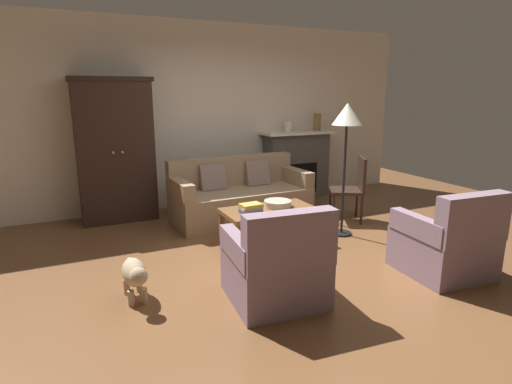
{
  "coord_description": "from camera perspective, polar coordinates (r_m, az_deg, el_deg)",
  "views": [
    {
      "loc": [
        -2.08,
        -3.77,
        1.78
      ],
      "look_at": [
        0.08,
        0.81,
        0.55
      ],
      "focal_mm": 29.24,
      "sensor_mm": 36.0,
      "label": 1
    }
  ],
  "objects": [
    {
      "name": "floor_lamp",
      "position": [
        5.18,
        12.32,
        9.33
      ],
      "size": [
        0.36,
        0.36,
        1.64
      ],
      "color": "black",
      "rests_on": "ground"
    },
    {
      "name": "side_chair_wooden",
      "position": [
        5.93,
        13.12,
        0.95
      ],
      "size": [
        0.6,
        0.6,
        0.9
      ],
      "color": "black",
      "rests_on": "ground"
    },
    {
      "name": "coffee_table",
      "position": [
        4.96,
        1.83,
        -2.92
      ],
      "size": [
        1.1,
        0.6,
        0.42
      ],
      "color": "brown",
      "rests_on": "ground"
    },
    {
      "name": "armoire",
      "position": [
        6.08,
        -18.72,
        5.43
      ],
      "size": [
        1.06,
        0.57,
        1.96
      ],
      "color": "black",
      "rests_on": "ground"
    },
    {
      "name": "fruit_bowl",
      "position": [
        5.03,
        2.98,
        -1.6
      ],
      "size": [
        0.33,
        0.33,
        0.08
      ],
      "primitive_type": "cylinder",
      "color": "beige",
      "rests_on": "coffee_table"
    },
    {
      "name": "ground_plane",
      "position": [
        4.66,
        3.34,
        -8.83
      ],
      "size": [
        9.6,
        9.6,
        0.0
      ],
      "primitive_type": "plane",
      "color": "brown"
    },
    {
      "name": "dog",
      "position": [
        3.81,
        -16.27,
        -10.72
      ],
      "size": [
        0.2,
        0.57,
        0.39
      ],
      "color": "tan",
      "rests_on": "ground"
    },
    {
      "name": "couch",
      "position": [
        5.91,
        -2.24,
        -0.7
      ],
      "size": [
        1.95,
        0.92,
        0.86
      ],
      "color": "#937A5B",
      "rests_on": "ground"
    },
    {
      "name": "back_wall",
      "position": [
        6.67,
        -7.17,
        10.28
      ],
      "size": [
        7.2,
        0.1,
        2.8
      ],
      "primitive_type": "cube",
      "color": "silver",
      "rests_on": "ground"
    },
    {
      "name": "armchair_near_right",
      "position": [
        4.53,
        24.68,
        -6.5
      ],
      "size": [
        0.83,
        0.82,
        0.88
      ],
      "color": "gray",
      "rests_on": "ground"
    },
    {
      "name": "fireplace",
      "position": [
        7.18,
        5.54,
        3.87
      ],
      "size": [
        1.26,
        0.48,
        1.12
      ],
      "color": "#4C4947",
      "rests_on": "ground"
    },
    {
      "name": "book_stack",
      "position": [
        4.77,
        -0.72,
        -2.24
      ],
      "size": [
        0.25,
        0.19,
        0.11
      ],
      "color": "#38569E",
      "rests_on": "coffee_table"
    },
    {
      "name": "mantel_vase_bronze",
      "position": [
        7.28,
        8.35,
        9.45
      ],
      "size": [
        0.13,
        0.13,
        0.29
      ],
      "primitive_type": "cylinder",
      "color": "olive",
      "rests_on": "fireplace"
    },
    {
      "name": "mantel_vase_cream",
      "position": [
        6.99,
        4.45,
        8.94
      ],
      "size": [
        0.13,
        0.13,
        0.18
      ],
      "primitive_type": "cylinder",
      "color": "beige",
      "rests_on": "fireplace"
    },
    {
      "name": "armchair_near_left",
      "position": [
        3.62,
        2.86,
        -10.26
      ],
      "size": [
        0.84,
        0.83,
        0.88
      ],
      "color": "gray",
      "rests_on": "ground"
    }
  ]
}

